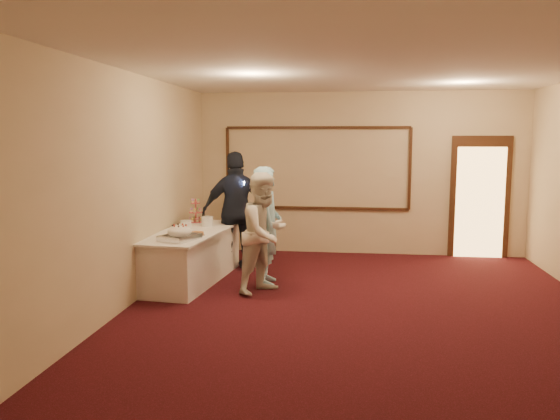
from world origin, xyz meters
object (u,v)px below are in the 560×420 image
object	(u,v)px
pavlova_tray	(180,234)
guest	(237,211)
plate_stack_a	(186,225)
cupcake_stand	(196,213)
buffet_table	(191,256)
woman	(265,233)
plate_stack_b	(207,222)
tart	(196,234)
man	(267,226)

from	to	relation	value
pavlova_tray	guest	world-z (taller)	guest
plate_stack_a	pavlova_tray	bearing A→B (deg)	-78.72
pavlova_tray	cupcake_stand	distance (m)	1.63
cupcake_stand	guest	world-z (taller)	guest
pavlova_tray	plate_stack_a	world-z (taller)	pavlova_tray
cupcake_stand	guest	size ratio (longest dim) A/B	0.22
buffet_table	woman	distance (m)	1.35
cupcake_stand	woman	size ratio (longest dim) A/B	0.25
buffet_table	plate_stack_a	bearing A→B (deg)	135.52
plate_stack_b	woman	world-z (taller)	woman
tart	buffet_table	bearing A→B (deg)	115.79
woman	guest	world-z (taller)	guest
buffet_table	pavlova_tray	size ratio (longest dim) A/B	3.78
woman	buffet_table	bearing A→B (deg)	102.11
tart	plate_stack_a	bearing A→B (deg)	120.90
cupcake_stand	plate_stack_b	size ratio (longest dim) A/B	2.25
plate_stack_b	tart	distance (m)	0.83
cupcake_stand	guest	bearing A→B (deg)	-6.51
plate_stack_a	tart	size ratio (longest dim) A/B	0.65
cupcake_stand	man	world-z (taller)	man
buffet_table	plate_stack_b	bearing A→B (deg)	73.02
man	guest	size ratio (longest dim) A/B	0.90
woman	guest	distance (m)	1.42
pavlova_tray	plate_stack_b	bearing A→B (deg)	86.12
pavlova_tray	man	world-z (taller)	man
cupcake_stand	plate_stack_a	world-z (taller)	cupcake_stand
plate_stack_a	plate_stack_b	bearing A→B (deg)	54.45
tart	guest	world-z (taller)	guest
buffet_table	guest	xyz separation A→B (m)	(0.54, 0.81, 0.58)
plate_stack_a	guest	distance (m)	0.97
tart	woman	size ratio (longest dim) A/B	0.16
plate_stack_b	plate_stack_a	bearing A→B (deg)	-125.55
pavlova_tray	plate_stack_b	distance (m)	1.17
tart	man	distance (m)	1.05
woman	plate_stack_a	bearing A→B (deg)	99.62
tart	man	size ratio (longest dim) A/B	0.15
pavlova_tray	guest	bearing A→B (deg)	72.45
plate_stack_a	buffet_table	bearing A→B (deg)	-44.48
buffet_table	guest	bearing A→B (deg)	56.26
plate_stack_a	guest	bearing A→B (deg)	47.38
buffet_table	cupcake_stand	xyz separation A→B (m)	(-0.18, 0.89, 0.54)
guest	pavlova_tray	bearing A→B (deg)	51.00
tart	man	world-z (taller)	man
buffet_table	woman	bearing A→B (deg)	-20.43
pavlova_tray	woman	xyz separation A→B (m)	(1.13, 0.28, -0.01)
cupcake_stand	woman	bearing A→B (deg)	-44.33
guest	woman	bearing A→B (deg)	95.96
plate_stack_a	tart	world-z (taller)	plate_stack_a
plate_stack_a	plate_stack_b	xyz separation A→B (m)	(0.24, 0.34, 0.01)
man	guest	world-z (taller)	guest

